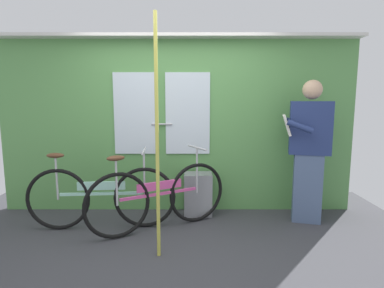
{
  "coord_description": "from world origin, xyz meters",
  "views": [
    {
      "loc": [
        0.21,
        -2.98,
        1.55
      ],
      "look_at": [
        0.22,
        0.64,
        1.03
      ],
      "focal_mm": 29.05,
      "sensor_mm": 36.0,
      "label": 1
    }
  ],
  "objects_px": {
    "passenger_reading_newspaper": "(308,148)",
    "bicycle_near_door": "(100,197)",
    "trash_bin_by_wall": "(197,194)",
    "handrail_pole": "(156,140)",
    "bicycle_leaning_behind": "(158,197)"
  },
  "relations": [
    {
      "from": "handrail_pole",
      "to": "trash_bin_by_wall",
      "type": "bearing_deg",
      "value": 69.91
    },
    {
      "from": "bicycle_near_door",
      "to": "passenger_reading_newspaper",
      "type": "bearing_deg",
      "value": 0.96
    },
    {
      "from": "passenger_reading_newspaper",
      "to": "handrail_pole",
      "type": "bearing_deg",
      "value": 40.91
    },
    {
      "from": "bicycle_near_door",
      "to": "passenger_reading_newspaper",
      "type": "distance_m",
      "value": 2.61
    },
    {
      "from": "bicycle_near_door",
      "to": "handrail_pole",
      "type": "bearing_deg",
      "value": -45.28
    },
    {
      "from": "bicycle_leaning_behind",
      "to": "passenger_reading_newspaper",
      "type": "distance_m",
      "value": 1.94
    },
    {
      "from": "passenger_reading_newspaper",
      "to": "bicycle_near_door",
      "type": "bearing_deg",
      "value": 19.5
    },
    {
      "from": "passenger_reading_newspaper",
      "to": "handrail_pole",
      "type": "height_order",
      "value": "handrail_pole"
    },
    {
      "from": "passenger_reading_newspaper",
      "to": "trash_bin_by_wall",
      "type": "height_order",
      "value": "passenger_reading_newspaper"
    },
    {
      "from": "bicycle_near_door",
      "to": "handrail_pole",
      "type": "relative_size",
      "value": 0.75
    },
    {
      "from": "passenger_reading_newspaper",
      "to": "trash_bin_by_wall",
      "type": "distance_m",
      "value": 1.54
    },
    {
      "from": "bicycle_leaning_behind",
      "to": "handrail_pole",
      "type": "bearing_deg",
      "value": -113.25
    },
    {
      "from": "bicycle_leaning_behind",
      "to": "passenger_reading_newspaper",
      "type": "relative_size",
      "value": 0.89
    },
    {
      "from": "bicycle_near_door",
      "to": "trash_bin_by_wall",
      "type": "xyz_separation_m",
      "value": [
        1.17,
        0.47,
        -0.11
      ]
    },
    {
      "from": "bicycle_near_door",
      "to": "trash_bin_by_wall",
      "type": "bearing_deg",
      "value": 17.74
    }
  ]
}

